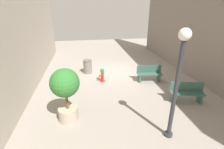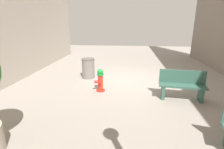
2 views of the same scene
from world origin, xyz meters
TOP-DOWN VIEW (x-y plane):
  - ground_plane at (0.00, 0.00)m, footprint 23.40×23.40m
  - fire_hydrant at (0.95, 1.28)m, footprint 0.39×0.42m
  - bench_near at (-1.82, 1.67)m, footprint 1.49×0.60m
  - bench_far at (-2.69, 4.18)m, footprint 1.58×0.79m
  - planter_tree at (2.69, 4.65)m, footprint 1.09×1.09m
  - street_lamp at (-0.82, 6.16)m, footprint 0.36×0.36m
  - trash_bin at (1.76, -0.24)m, footprint 0.58×0.58m

SIDE VIEW (x-z plane):
  - ground_plane at x=0.00m, z-range 0.00..0.00m
  - fire_hydrant at x=0.95m, z-range 0.00..0.84m
  - trash_bin at x=1.76m, z-range 0.00..0.90m
  - bench_near at x=-1.82m, z-range 0.01..0.96m
  - bench_far at x=-2.69m, z-range 0.01..0.96m
  - planter_tree at x=2.69m, z-range 0.27..2.44m
  - street_lamp at x=-0.82m, z-range 0.46..4.16m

